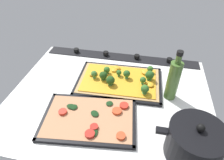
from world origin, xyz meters
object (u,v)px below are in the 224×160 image
Objects in this scene: cooking_pot at (194,142)px; veggie_pizza_back at (90,118)px; broccoli_pizza at (121,79)px; oil_bottle at (173,80)px; baking_tray_front at (119,82)px; baking_tray_back at (89,119)px.

veggie_pizza_back is at bearing -11.14° from cooking_pot.
broccoli_pizza is 1.53× the size of cooking_pot.
veggie_pizza_back is at bearing 32.49° from oil_bottle.
cooking_pot reaches higher than broccoli_pizza.
baking_tray_front is 1.07× the size of broccoli_pizza.
cooking_pot is 1.08× the size of oil_bottle.
baking_tray_front is 1.76× the size of oil_bottle.
veggie_pizza_back is 35.89cm from cooking_pot.
cooking_pot is 26.27cm from oil_bottle.
broccoli_pizza is at bearing -48.09° from cooking_pot.
baking_tray_back is at bearing -10.94° from cooking_pot.
cooking_pot is at bearing 168.86° from veggie_pizza_back.
oil_bottle is (-22.37, 4.81, 8.79)cm from baking_tray_front.
broccoli_pizza reaches higher than baking_tray_back.
baking_tray_front and baking_tray_back have the same top height.
baking_tray_front is at bearing -107.19° from baking_tray_back.
veggie_pizza_back is (-0.47, -0.03, 0.70)cm from baking_tray_back.
cooking_pot reaches higher than veggie_pizza_back.
oil_bottle reaches higher than baking_tray_back.
baking_tray_front is at bearing -47.07° from cooking_pot.
baking_tray_back is (7.24, 23.40, 0.01)cm from baking_tray_front.
broccoli_pizza is 1.65× the size of oil_bottle.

